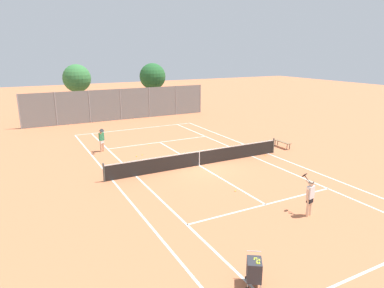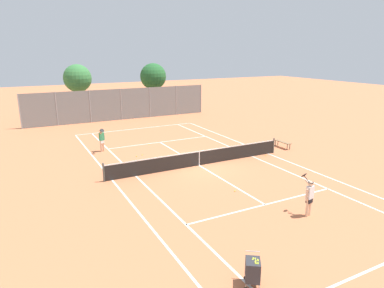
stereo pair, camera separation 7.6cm
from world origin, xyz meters
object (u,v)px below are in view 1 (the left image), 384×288
ball_cart (254,270)px  player_near_side (310,196)px  tree_behind_right (153,77)px  loose_tennis_ball_3 (137,156)px  loose_tennis_ball_2 (235,191)px  tree_behind_left (77,79)px  loose_tennis_ball_0 (142,155)px  tennis_net (199,158)px  loose_tennis_ball_4 (149,145)px  courtside_bench (282,142)px  loose_tennis_ball_1 (266,155)px  player_far_left (102,139)px

ball_cart → player_near_side: size_ratio=0.54×
ball_cart → tree_behind_right: bearing=73.7°
ball_cart → loose_tennis_ball_3: size_ratio=14.58×
loose_tennis_ball_2 → tree_behind_left: tree_behind_left is taller
loose_tennis_ball_0 → tree_behind_right: size_ratio=0.01×
loose_tennis_ball_2 → tree_behind_right: 25.63m
player_near_side → tree_behind_right: (4.11, 28.40, 3.07)m
tennis_net → loose_tennis_ball_0: (-2.43, 3.71, -0.48)m
loose_tennis_ball_3 → loose_tennis_ball_4: bearing=53.6°
ball_cart → tree_behind_right: size_ratio=0.17×
loose_tennis_ball_4 → tree_behind_right: (6.11, 14.23, 3.96)m
tree_behind_right → loose_tennis_ball_2: bearing=-102.3°
loose_tennis_ball_2 → tree_behind_right: (5.41, 24.74, 3.96)m
courtside_bench → loose_tennis_ball_0: bearing=163.4°
loose_tennis_ball_2 → tree_behind_right: bearing=77.7°
loose_tennis_ball_0 → tree_behind_left: bearing=93.6°
loose_tennis_ball_1 → loose_tennis_ball_2: 6.77m
tree_behind_left → tree_behind_right: size_ratio=1.00×
tennis_net → loose_tennis_ball_1: tennis_net is taller
player_far_left → tree_behind_right: tree_behind_right is taller
loose_tennis_ball_0 → loose_tennis_ball_2: (2.06, -8.18, 0.00)m
loose_tennis_ball_1 → loose_tennis_ball_4: (-6.07, 6.39, 0.00)m
player_far_left → player_near_side: bearing=-68.5°
player_far_left → loose_tennis_ball_0: bearing=-45.4°
loose_tennis_ball_3 → ball_cart: bearing=-94.6°
loose_tennis_ball_0 → loose_tennis_ball_3: 0.46m
loose_tennis_ball_0 → loose_tennis_ball_4: size_ratio=1.00×
courtside_bench → tree_behind_left: 22.98m
loose_tennis_ball_3 → loose_tennis_ball_4: (1.81, 2.46, 0.00)m
loose_tennis_ball_4 → tree_behind_right: size_ratio=0.01×
tennis_net → loose_tennis_ball_0: 4.46m
loose_tennis_ball_1 → tree_behind_right: 20.99m
ball_cart → courtside_bench: bearing=44.9°
loose_tennis_ball_1 → loose_tennis_ball_2: size_ratio=1.00×
player_far_left → loose_tennis_ball_3: 3.05m
loose_tennis_ball_3 → tree_behind_right: (7.92, 16.68, 3.96)m
loose_tennis_ball_2 → loose_tennis_ball_4: bearing=93.8°
loose_tennis_ball_0 → loose_tennis_ball_4: 2.70m
ball_cart → tree_behind_left: bearing=89.0°
loose_tennis_ball_1 → tennis_net: bearing=176.1°
loose_tennis_ball_3 → tree_behind_right: 18.89m
loose_tennis_ball_2 → player_near_side: bearing=-70.4°
loose_tennis_ball_0 → tree_behind_right: tree_behind_right is taller
player_near_side → courtside_bench: bearing=53.6°
tennis_net → loose_tennis_ball_2: (-0.37, -4.47, -0.48)m
loose_tennis_ball_0 → loose_tennis_ball_1: (7.43, -4.06, 0.00)m
player_far_left → courtside_bench: 13.16m
loose_tennis_ball_1 → loose_tennis_ball_3: same height
loose_tennis_ball_0 → courtside_bench: bearing=-16.6°
loose_tennis_ball_4 → tree_behind_right: bearing=66.8°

